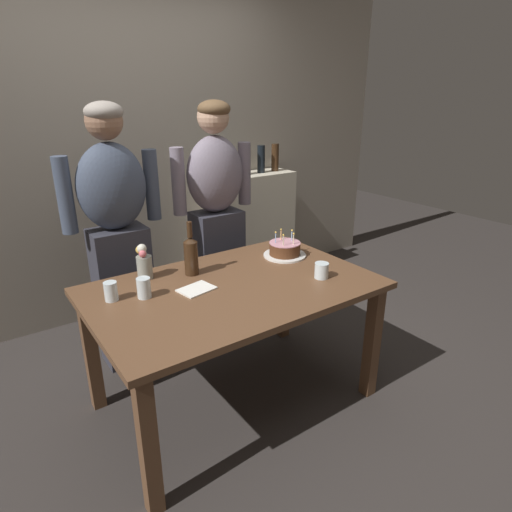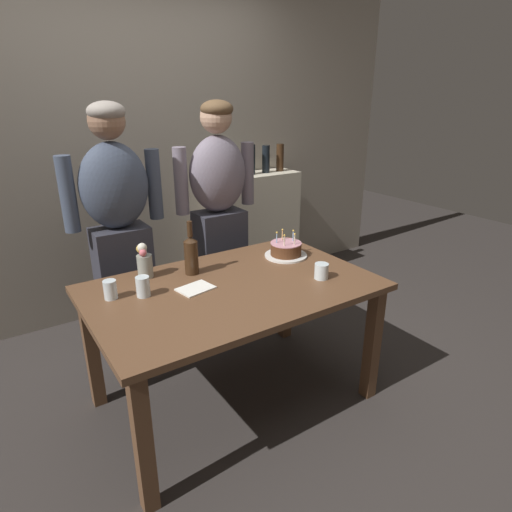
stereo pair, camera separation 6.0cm
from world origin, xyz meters
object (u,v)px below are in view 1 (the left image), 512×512
Objects in this scene: water_glass_far at (111,291)px; wine_bottle at (191,255)px; water_glass_near at (322,270)px; napkin_stack at (197,289)px; flower_vase at (144,263)px; person_man_bearded at (118,236)px; person_woman_cardigan at (216,218)px; water_glass_side at (144,288)px; birthday_cake at (285,250)px.

wine_bottle reaches higher than water_glass_far.
napkin_stack is at bearing 158.07° from water_glass_near.
wine_bottle reaches higher than water_glass_near.
napkin_stack is at bearing -61.62° from flower_vase.
person_woman_cardigan is (0.70, 0.00, 0.00)m from person_man_bearded.
water_glass_near is 0.73m from wine_bottle.
wine_bottle reaches higher than napkin_stack.
water_glass_side is 0.34× the size of wine_bottle.
flower_vase is (-0.16, 0.30, 0.09)m from napkin_stack.
water_glass_far is 0.32× the size of wine_bottle.
water_glass_far reaches higher than water_glass_near.
wine_bottle is 0.57m from person_man_bearded.
water_glass_side is (-0.94, -0.05, 0.01)m from birthday_cake.
person_woman_cardigan is (0.54, 0.72, 0.13)m from napkin_stack.
birthday_cake is at bearing 10.17° from napkin_stack.
person_woman_cardigan reaches higher than flower_vase.
water_glass_near is 1.27m from person_man_bearded.
person_man_bearded is (-0.85, 0.60, 0.09)m from birthday_cake.
water_glass_near is 0.43× the size of flower_vase.
person_woman_cardigan is at bearing 103.37° from birthday_cake.
person_woman_cardigan reaches higher than water_glass_near.
birthday_cake is 0.38m from water_glass_near.
flower_vase is at bearing 89.88° from person_man_bearded.
flower_vase is at bearing 145.24° from water_glass_near.
person_man_bearded is at bearing 102.55° from napkin_stack.
water_glass_far is 0.64m from person_man_bearded.
birthday_cake reaches higher than water_glass_far.
person_woman_cardigan is at bearing 31.76° from water_glass_far.
water_glass_far is at bearing -145.61° from flower_vase.
water_glass_far is 0.49× the size of flower_vase.
napkin_stack is at bearing -16.12° from water_glass_side.
person_man_bearded is (0.09, 0.65, 0.08)m from water_glass_side.
person_man_bearded is at bearing 144.83° from birthday_cake.
person_man_bearded is 0.70m from person_woman_cardigan.
birthday_cake is 0.16× the size of person_man_bearded.
water_glass_side is at bearing 159.67° from water_glass_near.
flower_vase is at bearing 158.04° from wine_bottle.
napkin_stack is (0.40, -0.14, -0.04)m from water_glass_far.
water_glass_side is at bearing -23.22° from water_glass_far.
water_glass_far reaches higher than napkin_stack.
person_man_bearded reaches higher than flower_vase.
water_glass_far is 0.93× the size of water_glass_side.
birthday_cake is 0.16× the size of person_woman_cardigan.
water_glass_side is at bearing 39.01° from person_woman_cardigan.
flower_vase is at bearing 168.32° from birthday_cake.
wine_bottle is at bearing 114.70° from person_man_bearded.
person_woman_cardigan reaches higher than birthday_cake.
water_glass_far is 0.06× the size of person_woman_cardigan.
water_glass_near is 0.95m from water_glass_side.
water_glass_near reaches higher than napkin_stack.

